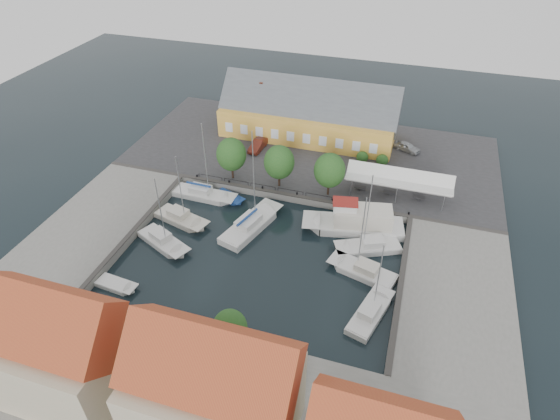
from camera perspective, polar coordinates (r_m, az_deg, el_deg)
name	(u,v)px	position (r m, az deg, el deg)	size (l,w,h in m)	color
ground	(265,248)	(56.98, -1.81, -4.67)	(140.00, 140.00, 0.00)	black
north_quay	(312,154)	(74.72, 3.93, 6.88)	(56.00, 26.00, 1.00)	#2D2D30
west_quay	(99,221)	(64.59, -21.23, -1.27)	(12.00, 24.00, 1.00)	slate
east_quay	(455,298)	(53.87, 20.53, -9.98)	(12.00, 24.00, 1.00)	slate
south_bank	(187,398)	(44.35, -11.28, -21.55)	(56.00, 14.00, 1.00)	slate
quay_edge_fittings	(277,218)	(59.75, -0.34, -1.03)	(56.00, 24.72, 0.40)	#383533
warehouse	(306,114)	(78.05, 3.15, 11.55)	(28.56, 14.00, 9.55)	gold
tent_canopy	(399,179)	(64.40, 14.32, 3.66)	(14.00, 4.00, 2.83)	silver
quay_trees	(279,162)	(63.80, -0.10, 5.85)	(18.20, 4.20, 6.30)	black
car_silver	(407,147)	(76.55, 15.25, 7.42)	(1.67, 4.16, 1.42)	#9FA3A6
car_red	(258,145)	(74.41, -2.70, 7.92)	(1.64, 4.70, 1.55)	#5D1F15
center_sailboat	(251,226)	(59.80, -3.60, -1.94)	(5.79, 10.64, 13.97)	silver
trawler	(357,223)	(59.90, 9.38, -1.56)	(13.28, 6.18, 5.00)	silver
east_boat_a	(369,248)	(57.65, 10.83, -4.53)	(8.27, 5.72, 11.36)	silver
east_boat_b	(363,272)	(54.40, 10.14, -7.47)	(8.30, 4.65, 10.95)	silver
east_boat_c	(370,314)	(50.24, 10.88, -12.38)	(4.34, 7.83, 9.81)	silver
west_boat_a	(203,195)	(66.15, -9.33, 1.80)	(9.24, 2.85, 12.02)	silver
west_boat_b	(181,219)	(62.27, -11.99, -1.11)	(7.97, 4.51, 10.54)	beige
west_boat_c	(163,242)	(59.15, -14.06, -3.83)	(7.98, 5.42, 10.55)	silver
launch_sw	(116,286)	(55.35, -19.32, -8.72)	(4.96, 2.26, 0.98)	silver
launch_nw	(229,198)	(65.43, -6.25, 1.47)	(4.91, 3.39, 0.88)	navy
townhouses	(188,392)	(38.27, -11.12, -20.92)	(36.30, 8.50, 12.00)	tan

